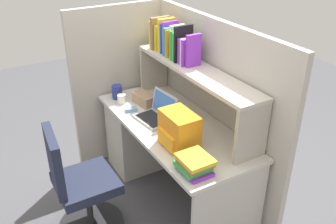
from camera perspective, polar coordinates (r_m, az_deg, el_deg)
The scene contains 14 objects.
ground_plane at distance 3.51m, azimuth 0.72°, elevation -12.13°, with size 8.00×8.00×0.00m, color #4C4C51.
desk at distance 3.54m, azimuth -2.48°, elevation -3.59°, with size 1.60×0.70×0.73m.
cubicle_partition_rear at distance 3.25m, azimuth 6.56°, elevation 0.64°, with size 1.84×0.05×1.55m, color #BCB5A8.
cubicle_partition_left at distance 3.72m, azimuth -6.63°, elevation 4.33°, with size 0.05×1.06×1.55m, color #BCB5A8.
overhead_hutch at distance 3.02m, azimuth 4.11°, elevation 5.01°, with size 1.44×0.28×0.45m.
reference_books_on_shelf at distance 3.21m, azimuth 0.78°, elevation 10.79°, with size 0.60×0.18×0.30m.
laptop at distance 3.13m, azimuth -1.67°, elevation -0.22°, with size 0.34×0.29×0.22m.
backpack at distance 2.74m, azimuth 1.63°, elevation -2.75°, with size 0.30×0.22×0.27m.
computer_mouse at distance 3.28m, azimuth -5.63°, elevation 0.40°, with size 0.06×0.10×0.03m, color #7299C6.
paper_cup at distance 3.42m, azimuth -7.08°, elevation 2.01°, with size 0.08×0.08×0.08m, color white.
tissue_box at distance 3.38m, azimuth -3.60°, elevation 1.96°, with size 0.22×0.12×0.10m, color #9E7F60.
snack_canister at distance 3.51m, azimuth -7.76°, elevation 3.05°, with size 0.10×0.10×0.13m, color navy.
desk_book_stack at distance 2.52m, azimuth 4.06°, elevation -7.92°, with size 0.23×0.21×0.12m.
office_chair at distance 2.99m, azimuth -13.30°, elevation -11.56°, with size 0.52×0.52×0.93m.
Camera 1 is at (2.29, -1.38, 2.27)m, focal length 40.04 mm.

